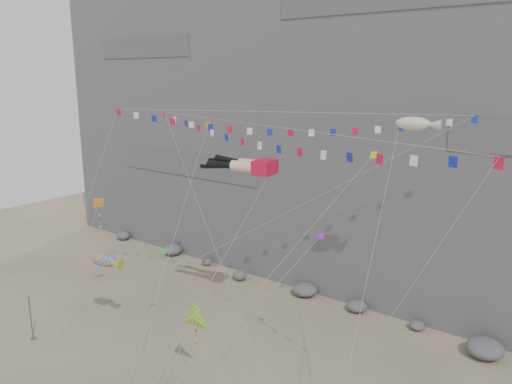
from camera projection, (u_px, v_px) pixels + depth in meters
The scene contains 15 objects.
ground at pixel (191, 369), 39.41m from camera, with size 120.00×120.00×0.00m, color #9D896C.
cliff at pixel (377, 54), 58.43m from camera, with size 80.00×28.00×50.00m, color slate.
talus_boulders at pixel (305, 290), 52.42m from camera, with size 60.00×3.00×1.20m, color slate, non-canonical shape.
anchor_pole_left at pixel (31, 318), 43.40m from camera, with size 0.12×0.12×4.06m, color slate.
legs_kite at pixel (245, 165), 41.44m from camera, with size 6.85×15.65×21.05m.
flag_banner_upper at pixel (280, 112), 40.32m from camera, with size 29.52×19.30×28.72m.
flag_banner_lower at pixel (269, 126), 34.20m from camera, with size 31.21×10.93×21.67m.
harlequin_kite at pixel (98, 203), 45.24m from camera, with size 1.81×5.58×12.42m.
fish_windsock at pixel (105, 260), 43.59m from camera, with size 5.55×3.78×8.12m.
delta_kite at pixel (195, 319), 35.46m from camera, with size 2.60×6.49×8.33m.
blimp_windsock at pixel (413, 124), 36.45m from camera, with size 3.79×14.84×23.72m.
small_kite_a at pixel (207, 129), 46.11m from camera, with size 6.88×16.78×25.01m.
small_kite_b at pixel (316, 241), 34.54m from camera, with size 7.40×9.62×16.29m.
small_kite_c at pixel (164, 254), 40.96m from camera, with size 5.45×8.21×12.38m.
small_kite_d at pixel (369, 160), 36.22m from camera, with size 9.22×15.77×24.26m.
Camera 1 is at (25.42, -24.81, 22.68)m, focal length 35.00 mm.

